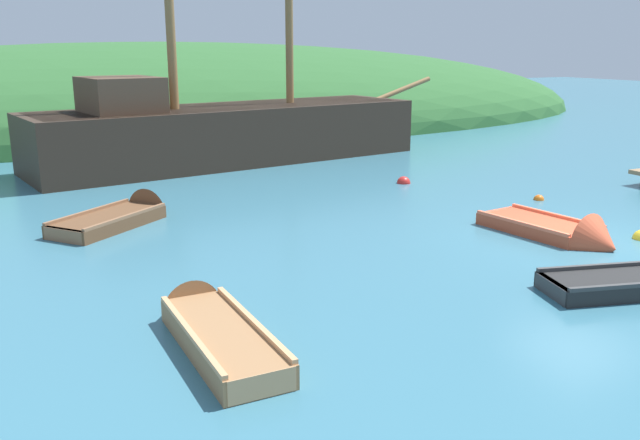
% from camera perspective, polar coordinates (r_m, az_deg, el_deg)
% --- Properties ---
extents(ground_plane, '(120.00, 120.00, 0.00)m').
position_cam_1_polar(ground_plane, '(15.10, 21.56, -1.85)').
color(ground_plane, teal).
extents(shore_hill, '(54.91, 24.67, 8.56)m').
position_cam_1_polar(shore_hill, '(38.97, -12.92, 8.31)').
color(shore_hill, '#2D602D').
rests_on(shore_hill, ground).
extents(sailing_ship, '(16.70, 5.96, 12.68)m').
position_cam_1_polar(sailing_ship, '(24.17, -7.88, 6.74)').
color(sailing_ship, '#38281E').
rests_on(sailing_ship, ground).
extents(rowboat_portside, '(1.69, 3.32, 1.22)m').
position_cam_1_polar(rowboat_portside, '(15.29, 20.01, -1.22)').
color(rowboat_portside, '#C64C2D').
rests_on(rowboat_portside, ground).
extents(rowboat_outer_right, '(1.02, 3.57, 0.91)m').
position_cam_1_polar(rowboat_outer_right, '(9.72, -9.30, -9.22)').
color(rowboat_outer_right, '#9E7047').
rests_on(rowboat_outer_right, ground).
extents(rowboat_near_dock, '(3.34, 3.02, 1.13)m').
position_cam_1_polar(rowboat_near_dock, '(16.41, -16.18, 0.19)').
color(rowboat_near_dock, brown).
rests_on(rowboat_near_dock, ground).
extents(buoy_orange, '(0.28, 0.28, 0.28)m').
position_cam_1_polar(buoy_orange, '(18.96, 18.16, 1.65)').
color(buoy_orange, orange).
rests_on(buoy_orange, ground).
extents(buoy_red, '(0.41, 0.41, 0.41)m').
position_cam_1_polar(buoy_red, '(20.40, 7.15, 3.14)').
color(buoy_red, red).
rests_on(buoy_red, ground).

